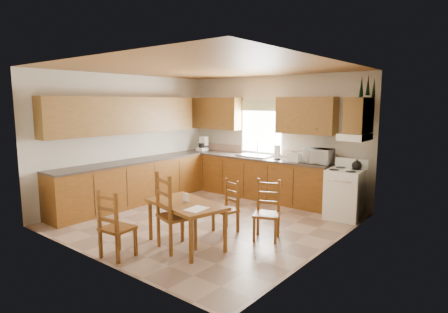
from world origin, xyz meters
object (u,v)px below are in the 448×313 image
Objects in this scene: dining_table at (186,224)px; chair_near_left at (117,224)px; chair_near_right at (176,211)px; stove at (344,195)px; chair_far_right at (267,211)px; chair_far_left at (225,207)px; microwave at (318,156)px.

dining_table is 1.00m from chair_near_left.
chair_near_left is 0.83m from chair_near_right.
chair_far_right is (-0.53, -1.81, 0.02)m from stove.
stove is 0.72× the size of dining_table.
chair_near_left reaches higher than chair_far_left.
chair_near_right is (-1.35, -2.94, 0.12)m from stove.
chair_near_left is at bearing -108.31° from microwave.
chair_near_right is (-0.03, -0.16, 0.23)m from dining_table.
chair_near_left is at bearing -104.84° from dining_table.
microwave is at bearing 89.91° from dining_table.
chair_far_right is at bearing -89.00° from microwave.
stove is 3.08m from dining_table.
chair_far_right is (0.79, 0.97, 0.13)m from dining_table.
chair_near_right is (-0.69, -3.22, -0.51)m from microwave.
stove is 0.95m from microwave.
chair_near_right is 1.32× the size of chair_far_left.
chair_near_left is 1.03× the size of chair_far_right.
chair_far_left is (0.52, 1.73, -0.05)m from chair_near_left.
chair_far_left is 0.93× the size of chair_far_right.
microwave is 0.54× the size of chair_far_right.
chair_near_right is at bearing -104.76° from microwave.
chair_near_left reaches higher than chair_far_right.
microwave reaches higher than dining_table.
microwave is 2.38m from chair_far_left.
chair_far_left is at bearing -107.45° from microwave.
chair_far_left is at bearing -127.97° from stove.
chair_near_right is at bearing -148.60° from chair_far_right.
dining_table is 1.26m from chair_far_right.
chair_near_left is 1.12× the size of chair_far_left.
dining_table is at bearing -82.62° from chair_far_left.
dining_table is at bearing -84.16° from chair_near_right.
chair_near_right is 1.22× the size of chair_far_right.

